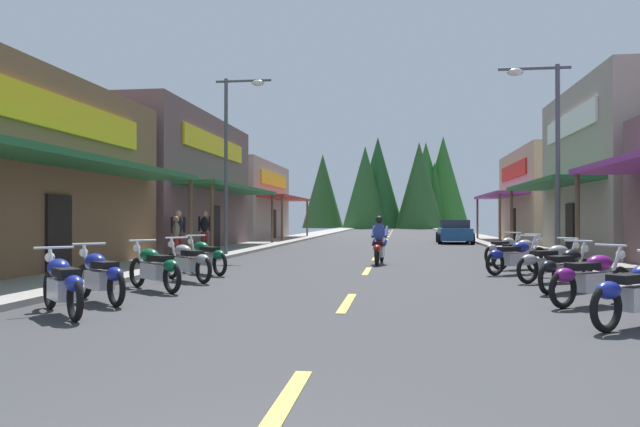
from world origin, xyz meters
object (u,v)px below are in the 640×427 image
at_px(motorcycle_parked_right_0, 637,292).
at_px(motorcycle_parked_right_3, 551,261).
at_px(motorcycle_parked_left_1, 100,275).
at_px(streetlamp_left, 234,142).
at_px(motorcycle_parked_right_6, 504,249).
at_px(motorcycle_parked_left_3, 188,261).
at_px(motorcycle_parked_right_4, 515,256).
at_px(motorcycle_parked_left_4, 205,256).
at_px(pedestrian_by_shop, 178,230).
at_px(streetlamp_right, 546,135).
at_px(motorcycle_parked_right_5, 519,253).
at_px(motorcycle_parked_left_2, 155,267).
at_px(motorcycle_parked_left_0, 62,284).
at_px(rider_cruising_lead, 379,244).
at_px(parked_car_curbside, 454,232).
at_px(pedestrian_browsing, 205,228).
at_px(motorcycle_parked_right_2, 566,268).
at_px(pedestrian_waiting, 176,234).
at_px(motorcycle_parked_right_1, 591,277).

bearing_deg(motorcycle_parked_right_0, motorcycle_parked_right_3, 47.90).
bearing_deg(motorcycle_parked_right_3, motorcycle_parked_left_1, 174.43).
distance_m(streetlamp_left, motorcycle_parked_right_6, 10.72).
relative_size(streetlamp_left, motorcycle_parked_left_3, 4.06).
distance_m(motorcycle_parked_right_4, motorcycle_parked_left_4, 8.22).
bearing_deg(pedestrian_by_shop, streetlamp_right, -140.36).
relative_size(motorcycle_parked_left_1, motorcycle_parked_left_4, 1.00).
height_order(motorcycle_parked_right_5, motorcycle_parked_left_4, same).
bearing_deg(motorcycle_parked_right_6, motorcycle_parked_left_1, -177.65).
height_order(motorcycle_parked_right_0, motorcycle_parked_left_1, same).
relative_size(motorcycle_parked_left_1, motorcycle_parked_left_3, 0.99).
distance_m(streetlamp_left, motorcycle_parked_left_3, 9.67).
relative_size(motorcycle_parked_right_3, motorcycle_parked_left_2, 1.08).
relative_size(motorcycle_parked_left_0, motorcycle_parked_left_2, 0.93).
height_order(motorcycle_parked_left_1, rider_cruising_lead, rider_cruising_lead).
xyz_separation_m(motorcycle_parked_left_1, parked_car_curbside, (8.49, 26.31, 0.20)).
height_order(motorcycle_parked_right_5, pedestrian_browsing, pedestrian_browsing).
height_order(motorcycle_parked_right_2, rider_cruising_lead, rider_cruising_lead).
distance_m(motorcycle_parked_left_3, parked_car_curbside, 24.14).
bearing_deg(motorcycle_parked_left_4, parked_car_curbside, -70.37).
bearing_deg(streetlamp_left, streetlamp_right, -16.21).
bearing_deg(motorcycle_parked_left_1, motorcycle_parked_left_3, -53.34).
distance_m(motorcycle_parked_right_6, motorcycle_parked_left_0, 14.21).
distance_m(motorcycle_parked_left_0, pedestrian_browsing, 15.87).
distance_m(motorcycle_parked_left_1, pedestrian_waiting, 11.42).
height_order(motorcycle_parked_right_0, pedestrian_by_shop, pedestrian_by_shop).
xyz_separation_m(motorcycle_parked_right_6, pedestrian_waiting, (-11.50, 1.03, 0.41)).
relative_size(motorcycle_parked_right_1, pedestrian_browsing, 0.97).
relative_size(motorcycle_parked_left_1, pedestrian_by_shop, 0.94).
bearing_deg(parked_car_curbside, streetlamp_right, -174.64).
relative_size(motorcycle_parked_right_6, rider_cruising_lead, 0.76).
bearing_deg(pedestrian_by_shop, motorcycle_parked_right_3, -160.72).
bearing_deg(pedestrian_browsing, motorcycle_parked_right_2, 52.34).
relative_size(streetlamp_right, motorcycle_parked_right_6, 3.82).
height_order(motorcycle_parked_right_5, pedestrian_by_shop, pedestrian_by_shop).
height_order(motorcycle_parked_right_5, rider_cruising_lead, rider_cruising_lead).
bearing_deg(motorcycle_parked_left_1, motorcycle_parked_right_3, -111.59).
height_order(motorcycle_parked_right_1, motorcycle_parked_left_1, same).
bearing_deg(motorcycle_parked_right_3, motorcycle_parked_right_4, 70.64).
xyz_separation_m(motorcycle_parked_left_3, rider_cruising_lead, (4.31, 5.83, 0.17)).
relative_size(motorcycle_parked_right_4, rider_cruising_lead, 0.82).
bearing_deg(motorcycle_parked_left_4, motorcycle_parked_left_0, 131.38).
relative_size(motorcycle_parked_right_6, motorcycle_parked_left_0, 1.02).
bearing_deg(motorcycle_parked_right_5, motorcycle_parked_right_2, -124.68).
bearing_deg(motorcycle_parked_left_4, motorcycle_parked_left_2, 133.32).
bearing_deg(rider_cruising_lead, motorcycle_parked_left_4, 136.36).
bearing_deg(motorcycle_parked_left_1, motorcycle_parked_right_4, -100.98).
xyz_separation_m(motorcycle_parked_right_1, motorcycle_parked_right_6, (0.11, 9.23, 0.00)).
xyz_separation_m(motorcycle_parked_right_1, parked_car_curbside, (-0.02, 25.54, 0.20)).
height_order(motorcycle_parked_right_3, pedestrian_waiting, pedestrian_waiting).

